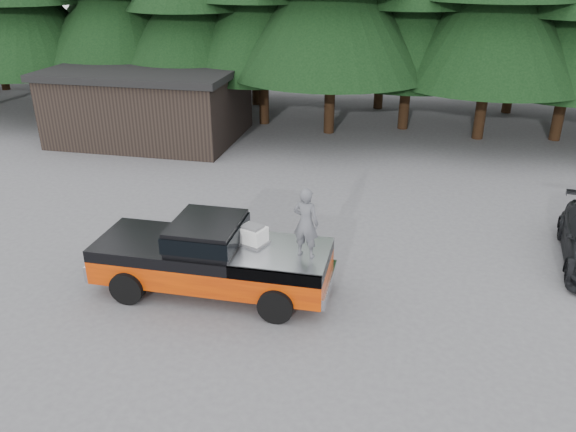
% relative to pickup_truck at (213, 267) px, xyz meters
% --- Properties ---
extents(ground, '(120.00, 120.00, 0.00)m').
position_rel_pickup_truck_xyz_m(ground, '(1.74, 0.38, -0.67)').
color(ground, '#4F4F51').
rests_on(ground, ground).
extents(pickup_truck, '(6.00, 2.04, 1.33)m').
position_rel_pickup_truck_xyz_m(pickup_truck, '(0.00, 0.00, 0.00)').
color(pickup_truck, '#C63B01').
rests_on(pickup_truck, ground).
extents(truck_cab, '(1.66, 1.90, 0.59)m').
position_rel_pickup_truck_xyz_m(truck_cab, '(-0.10, -0.00, 0.96)').
color(truck_cab, black).
rests_on(truck_cab, pickup_truck).
extents(air_compressor, '(0.75, 0.69, 0.42)m').
position_rel_pickup_truck_xyz_m(air_compressor, '(1.00, 0.20, 0.87)').
color(air_compressor, silver).
rests_on(air_compressor, pickup_truck).
extents(man_on_bed, '(0.69, 0.53, 1.70)m').
position_rel_pickup_truck_xyz_m(man_on_bed, '(2.37, -0.13, 1.51)').
color(man_on_bed, '#4D4F54').
rests_on(man_on_bed, pickup_truck).
extents(utility_building, '(8.40, 6.40, 3.30)m').
position_rel_pickup_truck_xyz_m(utility_building, '(-7.26, 12.38, 1.00)').
color(utility_building, black).
rests_on(utility_building, ground).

